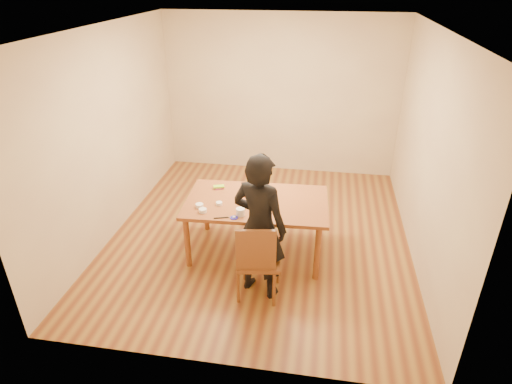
% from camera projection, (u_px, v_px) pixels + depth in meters
% --- Properties ---
extents(room_shell, '(4.00, 4.50, 2.70)m').
position_uv_depth(room_shell, '(265.00, 134.00, 5.63)').
color(room_shell, brown).
rests_on(room_shell, ground).
extents(dining_table, '(1.78, 1.11, 0.04)m').
position_uv_depth(dining_table, '(257.00, 202.00, 5.24)').
color(dining_table, brown).
rests_on(dining_table, floor).
extents(dining_chair, '(0.52, 0.52, 0.04)m').
position_uv_depth(dining_chair, '(259.00, 260.00, 4.67)').
color(dining_chair, brown).
rests_on(dining_chair, floor).
extents(cake_plate, '(0.29, 0.29, 0.02)m').
position_uv_depth(cake_plate, '(256.00, 194.00, 5.37)').
color(cake_plate, red).
rests_on(cake_plate, dining_table).
extents(cake, '(0.24, 0.24, 0.08)m').
position_uv_depth(cake, '(256.00, 191.00, 5.35)').
color(cake, white).
rests_on(cake, cake_plate).
extents(frosting_dome, '(0.23, 0.23, 0.03)m').
position_uv_depth(frosting_dome, '(256.00, 187.00, 5.33)').
color(frosting_dome, white).
rests_on(frosting_dome, cake).
extents(frosting_tub, '(0.10, 0.10, 0.09)m').
position_uv_depth(frosting_tub, '(240.00, 212.00, 4.90)').
color(frosting_tub, white).
rests_on(frosting_tub, dining_table).
extents(frosting_lid, '(0.09, 0.09, 0.01)m').
position_uv_depth(frosting_lid, '(234.00, 218.00, 4.87)').
color(frosting_lid, '#1E1797').
rests_on(frosting_lid, dining_table).
extents(frosting_dollop, '(0.04, 0.04, 0.02)m').
position_uv_depth(frosting_dollop, '(234.00, 217.00, 4.87)').
color(frosting_dollop, white).
rests_on(frosting_dollop, frosting_lid).
extents(ramekin_green, '(0.09, 0.09, 0.04)m').
position_uv_depth(ramekin_green, '(203.00, 210.00, 4.98)').
color(ramekin_green, white).
rests_on(ramekin_green, dining_table).
extents(ramekin_yellow, '(0.08, 0.08, 0.04)m').
position_uv_depth(ramekin_yellow, '(219.00, 204.00, 5.14)').
color(ramekin_yellow, white).
rests_on(ramekin_yellow, dining_table).
extents(ramekin_multi, '(0.09, 0.09, 0.04)m').
position_uv_depth(ramekin_multi, '(199.00, 206.00, 5.08)').
color(ramekin_multi, white).
rests_on(ramekin_multi, dining_table).
extents(candy_box_pink, '(0.13, 0.10, 0.02)m').
position_uv_depth(candy_box_pink, '(219.00, 188.00, 5.52)').
color(candy_box_pink, '#CD307F').
rests_on(candy_box_pink, dining_table).
extents(candy_box_green, '(0.15, 0.11, 0.02)m').
position_uv_depth(candy_box_green, '(219.00, 187.00, 5.52)').
color(candy_box_green, green).
rests_on(candy_box_green, candy_box_pink).
extents(spatula, '(0.17, 0.07, 0.01)m').
position_uv_depth(spatula, '(221.00, 218.00, 4.87)').
color(spatula, black).
rests_on(spatula, dining_table).
extents(person, '(0.71, 0.58, 1.68)m').
position_uv_depth(person, '(260.00, 227.00, 4.53)').
color(person, black).
rests_on(person, floor).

